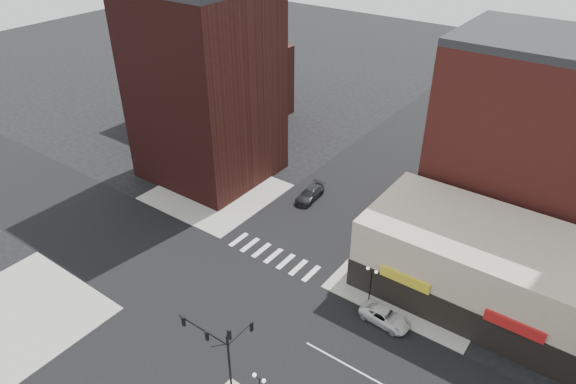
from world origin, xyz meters
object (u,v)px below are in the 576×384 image
Objects in this scene: white_suv at (385,317)px; traffic_signal at (222,346)px; street_lamp_ne at (371,277)px; dark_sedan_north at (310,194)px.

traffic_signal is at bearing 157.43° from white_suv.
street_lamp_ne is at bearing 63.72° from white_suv.
white_suv is 22.78m from dark_sedan_north.
dark_sedan_north is at bearing 110.68° from traffic_signal.
traffic_signal is 30.56m from dark_sedan_north.
white_suv is at bearing -42.04° from dark_sedan_north.
street_lamp_ne is 20.03m from dark_sedan_north.
traffic_signal is 16.64m from white_suv.
dark_sedan_north is (-17.98, 13.99, 0.07)m from white_suv.
street_lamp_ne is 3.93m from white_suv.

